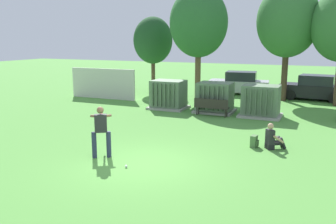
% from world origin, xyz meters
% --- Properties ---
extents(ground_plane, '(96.00, 96.00, 0.00)m').
position_xyz_m(ground_plane, '(0.00, 0.00, 0.00)').
color(ground_plane, '#51933D').
extents(fence_panel, '(4.80, 0.12, 2.00)m').
position_xyz_m(fence_panel, '(-8.43, 10.50, 1.00)').
color(fence_panel, beige).
rests_on(fence_panel, ground).
extents(transformer_west, '(2.10, 1.70, 1.62)m').
position_xyz_m(transformer_west, '(-2.99, 8.98, 0.79)').
color(transformer_west, '#9E9B93').
rests_on(transformer_west, ground).
extents(transformer_mid_west, '(2.10, 1.70, 1.62)m').
position_xyz_m(transformer_mid_west, '(-0.26, 9.02, 0.79)').
color(transformer_mid_west, '#9E9B93').
rests_on(transformer_mid_west, ground).
extents(transformer_mid_east, '(2.10, 1.70, 1.62)m').
position_xyz_m(transformer_mid_east, '(2.22, 8.85, 0.79)').
color(transformer_mid_east, '#9E9B93').
rests_on(transformer_mid_east, ground).
extents(park_bench, '(1.81, 0.43, 0.92)m').
position_xyz_m(park_bench, '(-0.12, 7.92, 0.54)').
color(park_bench, '#2D2823').
rests_on(park_bench, ground).
extents(batter, '(1.10, 1.48, 1.74)m').
position_xyz_m(batter, '(-1.59, 0.12, 0.98)').
color(batter, '#282D4C').
rests_on(batter, ground).
extents(sports_ball, '(0.09, 0.09, 0.09)m').
position_xyz_m(sports_ball, '(-0.31, -0.48, 0.04)').
color(sports_ball, white).
rests_on(sports_ball, ground).
extents(seated_spectator, '(0.78, 0.68, 0.96)m').
position_xyz_m(seated_spectator, '(3.57, 3.36, 0.38)').
color(seated_spectator, black).
rests_on(seated_spectator, ground).
extents(backpack, '(0.29, 0.34, 0.44)m').
position_xyz_m(backpack, '(2.92, 3.32, 0.21)').
color(backpack, '#4C723F').
rests_on(backpack, ground).
extents(tree_left, '(2.90, 2.90, 5.54)m').
position_xyz_m(tree_left, '(-6.80, 14.85, 3.80)').
color(tree_left, '#4C3828').
rests_on(tree_left, ground).
extents(tree_center_left, '(3.77, 3.77, 7.20)m').
position_xyz_m(tree_center_left, '(-2.64, 13.06, 4.94)').
color(tree_center_left, brown).
rests_on(tree_center_left, ground).
extents(tree_center_right, '(3.82, 3.82, 7.29)m').
position_xyz_m(tree_center_right, '(2.72, 14.47, 5.00)').
color(tree_center_right, '#4C3828').
rests_on(tree_center_right, ground).
extents(parked_car_leftmost, '(4.37, 2.28, 1.62)m').
position_xyz_m(parked_car_leftmost, '(-0.53, 16.18, 0.75)').
color(parked_car_leftmost, '#B2B2B7').
rests_on(parked_car_leftmost, ground).
extents(parked_car_left_of_center, '(4.37, 2.30, 1.62)m').
position_xyz_m(parked_car_left_of_center, '(4.56, 15.60, 0.75)').
color(parked_car_left_of_center, black).
rests_on(parked_car_left_of_center, ground).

